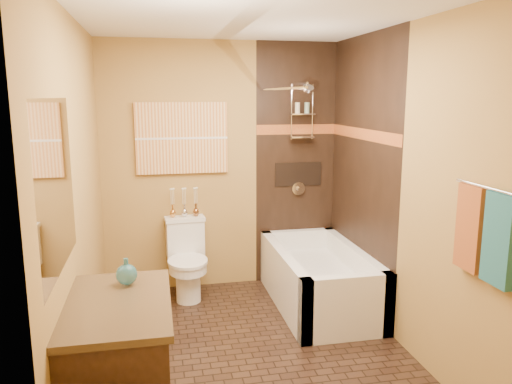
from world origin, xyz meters
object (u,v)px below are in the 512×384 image
object	(u,v)px
sunset_painting	(182,138)
toilet	(187,259)
bathtub	(319,283)
vanity	(120,370)

from	to	relation	value
sunset_painting	toilet	bearing A→B (deg)	-90.00
bathtub	vanity	size ratio (longest dim) A/B	1.58
vanity	sunset_painting	bearing A→B (deg)	77.31
sunset_painting	bathtub	size ratio (longest dim) A/B	0.60
bathtub	toilet	distance (m)	1.30
sunset_painting	vanity	xyz separation A→B (m)	(-0.52, -2.27, -1.13)
vanity	bathtub	bearing A→B (deg)	42.08
sunset_painting	toilet	world-z (taller)	sunset_painting
bathtub	toilet	bearing A→B (deg)	158.80
bathtub	vanity	distance (m)	2.32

